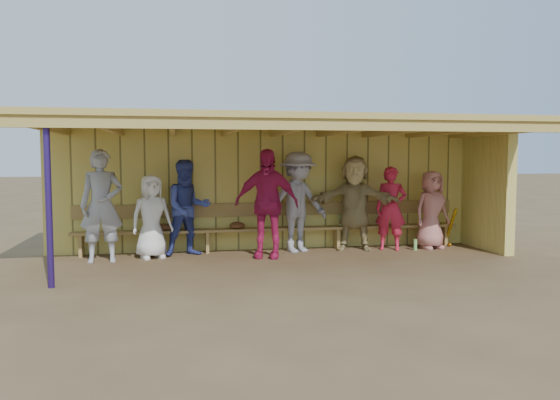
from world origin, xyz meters
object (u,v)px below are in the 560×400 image
at_px(player_c, 188,208).
at_px(player_h, 431,210).
at_px(player_d, 266,203).
at_px(player_e, 298,202).
at_px(bench, 273,223).
at_px(player_b, 152,217).
at_px(player_a, 102,206).
at_px(player_f, 355,203).
at_px(player_g, 391,208).

bearing_deg(player_c, player_h, -14.81).
height_order(player_d, player_e, player_d).
bearing_deg(bench, player_b, -168.42).
bearing_deg(player_a, player_h, -1.12).
bearing_deg(player_c, player_e, -13.31).
relative_size(player_e, player_h, 1.24).
xyz_separation_m(player_e, player_f, (1.14, 0.00, -0.03)).
xyz_separation_m(player_g, player_h, (0.85, -0.02, -0.04)).
distance_m(player_c, player_e, 2.10).
distance_m(player_a, player_g, 5.44).
bearing_deg(player_a, bench, 8.70).
bearing_deg(bench, player_c, -169.57).
xyz_separation_m(player_b, player_e, (2.74, 0.17, 0.21)).
relative_size(player_f, bench, 0.25).
distance_m(player_f, bench, 1.66).
xyz_separation_m(player_b, player_d, (2.05, -0.30, 0.23)).
relative_size(player_d, player_h, 1.27).
xyz_separation_m(player_b, bench, (2.31, 0.47, -0.23)).
distance_m(player_e, player_f, 1.14).
bearing_deg(player_h, player_d, 171.80).
relative_size(player_d, player_f, 1.06).
height_order(player_f, player_g, player_f).
bearing_deg(player_d, player_c, -179.99).
relative_size(player_f, player_g, 1.13).
bearing_deg(player_a, player_g, -0.55).
distance_m(player_g, player_h, 0.85).
xyz_separation_m(player_h, bench, (-3.14, 0.43, -0.25)).
xyz_separation_m(player_d, player_f, (1.83, 0.46, -0.06)).
height_order(player_a, bench, player_a).
xyz_separation_m(player_a, player_e, (3.58, 0.36, -0.02)).
xyz_separation_m(player_b, player_c, (0.65, 0.17, 0.13)).
xyz_separation_m(player_g, bench, (-2.29, 0.41, -0.30)).
relative_size(player_d, player_g, 1.20).
relative_size(player_g, bench, 0.22).
height_order(player_a, player_e, player_a).
distance_m(player_b, bench, 2.37).
distance_m(player_e, player_h, 2.71).
bearing_deg(player_b, player_f, -18.57).
relative_size(player_d, player_e, 1.02).
height_order(player_f, player_h, player_f).
xyz_separation_m(player_a, player_c, (1.48, 0.36, -0.10)).
bearing_deg(player_f, bench, -172.19).
bearing_deg(player_d, player_a, -163.85).
height_order(player_c, player_d, player_d).
height_order(player_a, player_c, player_a).
relative_size(player_d, bench, 0.26).
bearing_deg(player_g, player_f, -163.79).
distance_m(player_h, bench, 3.18).
distance_m(player_d, bench, 0.93).
bearing_deg(player_e, player_f, -21.92).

